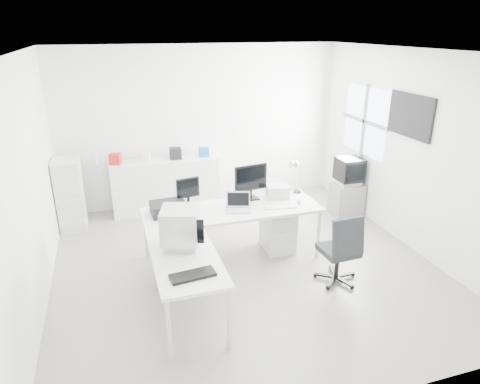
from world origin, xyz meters
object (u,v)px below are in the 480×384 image
object	(u,v)px
lcd_monitor_large	(251,182)
side_desk	(187,287)
lcd_monitor_small	(188,193)
crt_tv	(349,172)
filing_cabinet	(70,195)
tv_cabinet	(346,199)
main_desk	(232,233)
laser_printer	(277,191)
laptop	(238,204)
crt_monitor	(180,227)
inkjet_printer	(168,208)
drawer_pedestal	(278,230)
office_chair	(339,247)
sideboard	(166,185)

from	to	relation	value
lcd_monitor_large	side_desk	bearing A→B (deg)	-140.41
lcd_monitor_small	crt_tv	xyz separation A→B (m)	(2.87, 0.62, -0.18)
filing_cabinet	tv_cabinet	bearing A→B (deg)	-10.25
main_desk	laser_printer	xyz separation A→B (m)	(0.75, 0.22, 0.46)
laptop	crt_monitor	size ratio (longest dim) A/B	0.66
crt_monitor	inkjet_printer	bearing A→B (deg)	106.54
drawer_pedestal	laser_printer	xyz separation A→B (m)	(0.05, 0.17, 0.54)
crt_tv	filing_cabinet	distance (m)	4.58
drawer_pedestal	lcd_monitor_large	bearing A→B (deg)	150.26
drawer_pedestal	office_chair	world-z (taller)	office_chair
drawer_pedestal	filing_cabinet	size ratio (longest dim) A/B	0.52
main_desk	lcd_monitor_large	size ratio (longest dim) A/B	4.69
lcd_monitor_large	crt_tv	xyz separation A→B (m)	(1.97, 0.62, -0.23)
crt_monitor	lcd_monitor_large	bearing A→B (deg)	59.05
lcd_monitor_large	filing_cabinet	xyz separation A→B (m)	(-2.53, 1.43, -0.43)
crt_monitor	crt_tv	distance (m)	3.61
side_desk	filing_cabinet	world-z (taller)	filing_cabinet
inkjet_printer	tv_cabinet	size ratio (longest dim) A/B	0.81
main_desk	drawer_pedestal	bearing A→B (deg)	4.09
inkjet_printer	laser_printer	world-z (taller)	laser_printer
side_desk	crt_tv	distance (m)	3.75
lcd_monitor_large	office_chair	size ratio (longest dim) A/B	0.53
lcd_monitor_small	crt_monitor	size ratio (longest dim) A/B	0.82
lcd_monitor_small	filing_cabinet	distance (m)	2.20
crt_tv	sideboard	xyz separation A→B (m)	(-2.95, 1.12, -0.31)
lcd_monitor_small	office_chair	xyz separation A→B (m)	(1.65, -1.22, -0.47)
side_desk	laptop	size ratio (longest dim) A/B	4.29
drawer_pedestal	laser_printer	size ratio (longest dim) A/B	1.91
sideboard	crt_tv	bearing A→B (deg)	-20.87
drawer_pedestal	laptop	size ratio (longest dim) A/B	1.84
side_desk	lcd_monitor_large	size ratio (longest dim) A/B	2.74
main_desk	crt_tv	distance (m)	2.51
tv_cabinet	filing_cabinet	xyz separation A→B (m)	(-4.50, 0.81, 0.30)
side_desk	lcd_monitor_small	world-z (taller)	lcd_monitor_small
side_desk	drawer_pedestal	size ratio (longest dim) A/B	2.33
lcd_monitor_small	laptop	xyz separation A→B (m)	(0.60, -0.35, -0.10)
lcd_monitor_small	laser_printer	size ratio (longest dim) A/B	1.28
main_desk	crt_monitor	bearing A→B (deg)	-135.00
laser_printer	tv_cabinet	world-z (taller)	laser_printer
inkjet_printer	lcd_monitor_large	world-z (taller)	lcd_monitor_large
lcd_monitor_small	sideboard	world-z (taller)	lcd_monitor_small
laser_printer	crt_tv	xyz separation A→B (m)	(1.57, 0.65, -0.07)
office_chair	filing_cabinet	bearing A→B (deg)	138.23
laser_printer	crt_monitor	world-z (taller)	crt_monitor
lcd_monitor_large	sideboard	bearing A→B (deg)	110.63
drawer_pedestal	sideboard	distance (m)	2.36
office_chair	tv_cabinet	distance (m)	2.21
lcd_monitor_large	lcd_monitor_small	bearing A→B (deg)	171.23
lcd_monitor_small	crt_tv	world-z (taller)	lcd_monitor_small
drawer_pedestal	sideboard	xyz separation A→B (m)	(-1.33, 1.94, 0.16)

